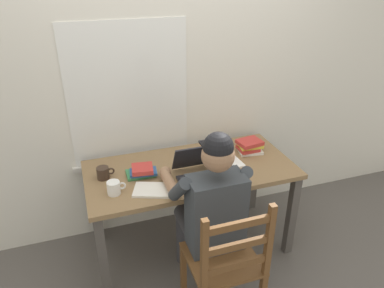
{
  "coord_description": "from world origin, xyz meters",
  "views": [
    {
      "loc": [
        -0.73,
        -2.18,
        2.09
      ],
      "look_at": [
        -0.01,
        -0.05,
        0.95
      ],
      "focal_mm": 34.13,
      "sensor_mm": 36.0,
      "label": 1
    }
  ],
  "objects_px": {
    "seated_person": "(209,206)",
    "coffee_mug_dark": "(103,173)",
    "desk": "(191,179)",
    "laptop": "(201,171)",
    "book_stack_main": "(250,146)",
    "coffee_mug_white": "(114,188)",
    "coffee_mug_spare": "(206,154)",
    "landscape_photo_print": "(149,193)",
    "wooden_chair": "(226,264)",
    "computer_mouse": "(235,177)",
    "book_stack_side": "(142,171)"
  },
  "relations": [
    {
      "from": "wooden_chair",
      "to": "landscape_photo_print",
      "type": "distance_m",
      "value": 0.66
    },
    {
      "from": "desk",
      "to": "landscape_photo_print",
      "type": "height_order",
      "value": "landscape_photo_print"
    },
    {
      "from": "laptop",
      "to": "book_stack_side",
      "type": "xyz_separation_m",
      "value": [
        -0.38,
        0.16,
        -0.02
      ]
    },
    {
      "from": "desk",
      "to": "seated_person",
      "type": "height_order",
      "value": "seated_person"
    },
    {
      "from": "seated_person",
      "to": "book_stack_main",
      "type": "distance_m",
      "value": 0.75
    },
    {
      "from": "computer_mouse",
      "to": "book_stack_side",
      "type": "distance_m",
      "value": 0.65
    },
    {
      "from": "desk",
      "to": "coffee_mug_white",
      "type": "relative_size",
      "value": 12.3
    },
    {
      "from": "laptop",
      "to": "landscape_photo_print",
      "type": "distance_m",
      "value": 0.39
    },
    {
      "from": "desk",
      "to": "book_stack_main",
      "type": "height_order",
      "value": "book_stack_main"
    },
    {
      "from": "seated_person",
      "to": "desk",
      "type": "bearing_deg",
      "value": 87.46
    },
    {
      "from": "seated_person",
      "to": "coffee_mug_dark",
      "type": "bearing_deg",
      "value": 140.43
    },
    {
      "from": "seated_person",
      "to": "coffee_mug_white",
      "type": "relative_size",
      "value": 10.21
    },
    {
      "from": "wooden_chair",
      "to": "computer_mouse",
      "type": "relative_size",
      "value": 9.51
    },
    {
      "from": "coffee_mug_dark",
      "to": "book_stack_main",
      "type": "xyz_separation_m",
      "value": [
        1.13,
        0.02,
        0.01
      ]
    },
    {
      "from": "desk",
      "to": "seated_person",
      "type": "bearing_deg",
      "value": -92.54
    },
    {
      "from": "desk",
      "to": "coffee_mug_white",
      "type": "height_order",
      "value": "coffee_mug_white"
    },
    {
      "from": "desk",
      "to": "laptop",
      "type": "distance_m",
      "value": 0.21
    },
    {
      "from": "seated_person",
      "to": "computer_mouse",
      "type": "distance_m",
      "value": 0.33
    },
    {
      "from": "laptop",
      "to": "coffee_mug_dark",
      "type": "xyz_separation_m",
      "value": [
        -0.64,
        0.21,
        -0.01
      ]
    },
    {
      "from": "computer_mouse",
      "to": "book_stack_main",
      "type": "height_order",
      "value": "book_stack_main"
    },
    {
      "from": "desk",
      "to": "seated_person",
      "type": "xyz_separation_m",
      "value": [
        -0.02,
        -0.43,
        0.06
      ]
    },
    {
      "from": "wooden_chair",
      "to": "desk",
      "type": "bearing_deg",
      "value": 88.45
    },
    {
      "from": "coffee_mug_white",
      "to": "book_stack_side",
      "type": "distance_m",
      "value": 0.27
    },
    {
      "from": "coffee_mug_spare",
      "to": "seated_person",
      "type": "bearing_deg",
      "value": -108.54
    },
    {
      "from": "wooden_chair",
      "to": "book_stack_side",
      "type": "bearing_deg",
      "value": 114.91
    },
    {
      "from": "laptop",
      "to": "book_stack_side",
      "type": "height_order",
      "value": "laptop"
    },
    {
      "from": "computer_mouse",
      "to": "coffee_mug_spare",
      "type": "xyz_separation_m",
      "value": [
        -0.09,
        0.33,
        0.03
      ]
    },
    {
      "from": "wooden_chair",
      "to": "coffee_mug_white",
      "type": "bearing_deg",
      "value": 134.5
    },
    {
      "from": "computer_mouse",
      "to": "coffee_mug_spare",
      "type": "height_order",
      "value": "coffee_mug_spare"
    },
    {
      "from": "laptop",
      "to": "computer_mouse",
      "type": "height_order",
      "value": "laptop"
    },
    {
      "from": "computer_mouse",
      "to": "coffee_mug_dark",
      "type": "bearing_deg",
      "value": 160.56
    },
    {
      "from": "book_stack_main",
      "to": "coffee_mug_dark",
      "type": "bearing_deg",
      "value": -179.01
    },
    {
      "from": "coffee_mug_white",
      "to": "landscape_photo_print",
      "type": "relative_size",
      "value": 0.95
    },
    {
      "from": "coffee_mug_spare",
      "to": "desk",
      "type": "bearing_deg",
      "value": -150.55
    },
    {
      "from": "coffee_mug_dark",
      "to": "laptop",
      "type": "bearing_deg",
      "value": -17.87
    },
    {
      "from": "computer_mouse",
      "to": "seated_person",
      "type": "bearing_deg",
      "value": -144.4
    },
    {
      "from": "coffee_mug_white",
      "to": "book_stack_main",
      "type": "relative_size",
      "value": 0.6
    },
    {
      "from": "laptop",
      "to": "coffee_mug_spare",
      "type": "distance_m",
      "value": 0.27
    },
    {
      "from": "laptop",
      "to": "wooden_chair",
      "type": "bearing_deg",
      "value": -94.34
    },
    {
      "from": "book_stack_main",
      "to": "laptop",
      "type": "bearing_deg",
      "value": -155.25
    },
    {
      "from": "computer_mouse",
      "to": "book_stack_side",
      "type": "relative_size",
      "value": 0.46
    },
    {
      "from": "desk",
      "to": "wooden_chair",
      "type": "bearing_deg",
      "value": -91.55
    },
    {
      "from": "computer_mouse",
      "to": "coffee_mug_dark",
      "type": "relative_size",
      "value": 0.81
    },
    {
      "from": "desk",
      "to": "coffee_mug_spare",
      "type": "relative_size",
      "value": 13.37
    },
    {
      "from": "laptop",
      "to": "book_stack_main",
      "type": "bearing_deg",
      "value": 24.75
    },
    {
      "from": "coffee_mug_spare",
      "to": "landscape_photo_print",
      "type": "relative_size",
      "value": 0.87
    },
    {
      "from": "coffee_mug_dark",
      "to": "book_stack_side",
      "type": "relative_size",
      "value": 0.57
    },
    {
      "from": "desk",
      "to": "landscape_photo_print",
      "type": "xyz_separation_m",
      "value": [
        -0.36,
        -0.22,
        0.09
      ]
    },
    {
      "from": "wooden_chair",
      "to": "coffee_mug_dark",
      "type": "relative_size",
      "value": 7.71
    },
    {
      "from": "desk",
      "to": "book_stack_side",
      "type": "bearing_deg",
      "value": 178.37
    }
  ]
}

